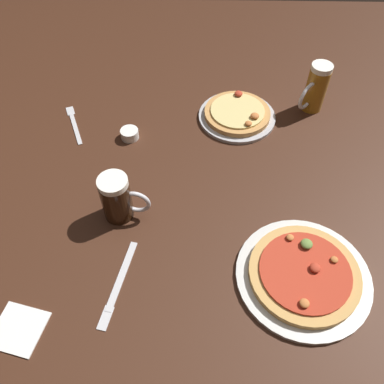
# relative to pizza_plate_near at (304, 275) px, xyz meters

# --- Properties ---
(ground_plane) EXTENTS (2.40, 2.40, 0.03)m
(ground_plane) POSITION_rel_pizza_plate_near_xyz_m (-0.28, 0.25, -0.03)
(ground_plane) COLOR #3D2114
(pizza_plate_near) EXTENTS (0.34, 0.34, 0.05)m
(pizza_plate_near) POSITION_rel_pizza_plate_near_xyz_m (0.00, 0.00, 0.00)
(pizza_plate_near) COLOR silver
(pizza_plate_near) RESTS_ON ground_plane
(pizza_plate_far) EXTENTS (0.26, 0.26, 0.05)m
(pizza_plate_far) POSITION_rel_pizza_plate_near_xyz_m (-0.14, 0.60, 0.00)
(pizza_plate_far) COLOR #B2B2B7
(pizza_plate_far) RESTS_ON ground_plane
(beer_mug_dark) EXTENTS (0.11, 0.11, 0.17)m
(beer_mug_dark) POSITION_rel_pizza_plate_near_xyz_m (0.12, 0.66, 0.07)
(beer_mug_dark) COLOR #9E6619
(beer_mug_dark) RESTS_ON ground_plane
(beer_mug_amber) EXTENTS (0.14, 0.08, 0.14)m
(beer_mug_amber) POSITION_rel_pizza_plate_near_xyz_m (-0.48, 0.19, 0.06)
(beer_mug_amber) COLOR black
(beer_mug_amber) RESTS_ON ground_plane
(ramekin_sauce) EXTENTS (0.06, 0.06, 0.03)m
(ramekin_sauce) POSITION_rel_pizza_plate_near_xyz_m (-0.50, 0.50, -0.00)
(ramekin_sauce) COLOR white
(ramekin_sauce) RESTS_ON ground_plane
(napkin_folded) EXTENTS (0.14, 0.13, 0.01)m
(napkin_folded) POSITION_rel_pizza_plate_near_xyz_m (-0.68, -0.15, -0.01)
(napkin_folded) COLOR white
(napkin_folded) RESTS_ON ground_plane
(fork_left) EXTENTS (0.10, 0.19, 0.01)m
(fork_left) POSITION_rel_pizza_plate_near_xyz_m (-0.69, 0.56, -0.01)
(fork_left) COLOR silver
(fork_left) RESTS_ON ground_plane
(knife_right) EXTENTS (0.07, 0.24, 0.01)m
(knife_right) POSITION_rel_pizza_plate_near_xyz_m (-0.46, -0.03, -0.01)
(knife_right) COLOR silver
(knife_right) RESTS_ON ground_plane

